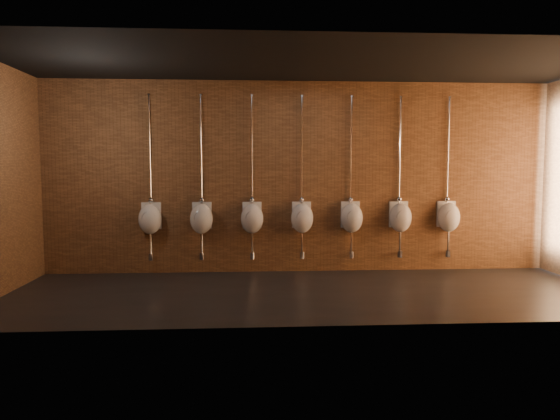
{
  "coord_description": "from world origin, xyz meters",
  "views": [
    {
      "loc": [
        -0.85,
        -6.88,
        1.75
      ],
      "look_at": [
        -0.38,
        0.9,
        1.1
      ],
      "focal_mm": 32.0,
      "sensor_mm": 36.0,
      "label": 1
    }
  ],
  "objects": [
    {
      "name": "ground",
      "position": [
        0.0,
        0.0,
        0.0
      ],
      "size": [
        8.5,
        8.5,
        0.0
      ],
      "primitive_type": "plane",
      "color": "black",
      "rests_on": "ground"
    },
    {
      "name": "room_shell",
      "position": [
        0.0,
        0.0,
        2.01
      ],
      "size": [
        8.54,
        3.04,
        3.22
      ],
      "color": "black",
      "rests_on": "ground"
    },
    {
      "name": "urinal_3",
      "position": [
        0.02,
        1.37,
        0.94
      ],
      "size": [
        0.39,
        0.34,
        2.72
      ],
      "color": "silver",
      "rests_on": "ground"
    },
    {
      "name": "urinal_0",
      "position": [
        -2.48,
        1.37,
        0.94
      ],
      "size": [
        0.39,
        0.34,
        2.72
      ],
      "color": "silver",
      "rests_on": "ground"
    },
    {
      "name": "urinal_4",
      "position": [
        0.86,
        1.37,
        0.94
      ],
      "size": [
        0.39,
        0.34,
        2.72
      ],
      "color": "silver",
      "rests_on": "ground"
    },
    {
      "name": "urinal_2",
      "position": [
        -0.81,
        1.37,
        0.94
      ],
      "size": [
        0.39,
        0.34,
        2.72
      ],
      "color": "silver",
      "rests_on": "ground"
    },
    {
      "name": "urinal_5",
      "position": [
        1.69,
        1.37,
        0.94
      ],
      "size": [
        0.39,
        0.34,
        2.72
      ],
      "color": "silver",
      "rests_on": "ground"
    },
    {
      "name": "urinal_1",
      "position": [
        -1.65,
        1.37,
        0.94
      ],
      "size": [
        0.39,
        0.34,
        2.72
      ],
      "color": "silver",
      "rests_on": "ground"
    },
    {
      "name": "urinal_6",
      "position": [
        2.53,
        1.37,
        0.94
      ],
      "size": [
        0.39,
        0.34,
        2.72
      ],
      "color": "silver",
      "rests_on": "ground"
    }
  ]
}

